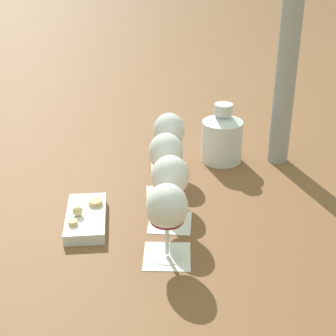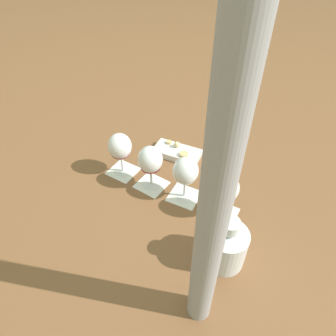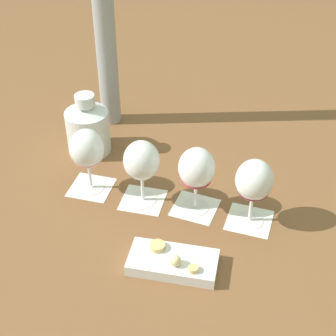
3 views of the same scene
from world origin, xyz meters
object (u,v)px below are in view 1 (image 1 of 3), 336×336
wine_glass_1 (166,155)px  snack_dish (86,217)px  wine_glass_3 (167,210)px  wine_glass_0 (169,133)px  wine_glass_2 (170,179)px  ceramic_vase (222,137)px

wine_glass_1 → snack_dish: (0.17, -0.13, -0.09)m
wine_glass_3 → wine_glass_1: bearing=-162.3°
wine_glass_0 → wine_glass_2: 0.26m
wine_glass_3 → wine_glass_0: bearing=-163.7°
wine_glass_2 → wine_glass_1: bearing=-158.6°
snack_dish → wine_glass_2: bearing=107.3°
wine_glass_2 → wine_glass_3: (0.12, 0.03, -0.00)m
wine_glass_2 → snack_dish: size_ratio=0.81×
ceramic_vase → snack_dish: ceramic_vase is taller
snack_dish → ceramic_vase: bearing=151.6°
ceramic_vase → snack_dish: bearing=-28.4°
wine_glass_0 → wine_glass_1: size_ratio=1.00×
wine_glass_3 → wine_glass_2: bearing=-165.9°
ceramic_vase → wine_glass_0: bearing=-48.5°
wine_glass_0 → wine_glass_2: size_ratio=1.00×
wine_glass_0 → wine_glass_3: same height
wine_glass_0 → ceramic_vase: bearing=131.5°
wine_glass_2 → ceramic_vase: size_ratio=0.97×
wine_glass_2 → snack_dish: 0.21m
wine_glass_2 → wine_glass_3: size_ratio=1.00×
wine_glass_0 → ceramic_vase: 0.16m
wine_glass_3 → ceramic_vase: (-0.47, 0.01, -0.04)m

